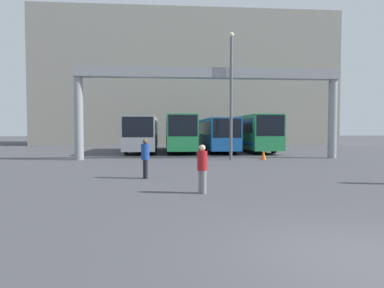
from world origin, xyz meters
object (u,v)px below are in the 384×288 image
at_px(bus_slot_0, 142,132).
at_px(pedestrian_near_right, 145,157).
at_px(bus_slot_2, 217,133).
at_px(traffic_cone, 263,155).
at_px(pedestrian_mid_left, 202,168).
at_px(bus_slot_3, 252,131).
at_px(lamp_post, 231,91).
at_px(bus_slot_1, 179,131).

relative_size(bus_slot_0, pedestrian_near_right, 6.04).
bearing_deg(bus_slot_2, traffic_cone, -76.98).
height_order(pedestrian_mid_left, pedestrian_near_right, pedestrian_near_right).
xyz_separation_m(bus_slot_3, pedestrian_mid_left, (-7.07, -20.77, -1.06)).
height_order(bus_slot_2, bus_slot_3, bus_slot_3).
bearing_deg(lamp_post, pedestrian_near_right, -122.03).
distance_m(bus_slot_1, pedestrian_near_right, 17.94).
distance_m(bus_slot_3, lamp_post, 9.81).
relative_size(bus_slot_1, pedestrian_mid_left, 7.74).
bearing_deg(bus_slot_0, lamp_post, -50.97).
distance_m(bus_slot_0, lamp_post, 10.84).
bearing_deg(bus_slot_0, bus_slot_1, 17.18).
bearing_deg(bus_slot_1, bus_slot_2, -16.11).
bearing_deg(bus_slot_2, bus_slot_1, 163.89).
bearing_deg(pedestrian_near_right, traffic_cone, -49.62).
height_order(bus_slot_3, pedestrian_near_right, bus_slot_3).
relative_size(pedestrian_mid_left, pedestrian_near_right, 0.94).
xyz_separation_m(bus_slot_0, pedestrian_near_right, (1.20, -16.71, -0.92)).
distance_m(pedestrian_mid_left, pedestrian_near_right, 4.10).
bearing_deg(pedestrian_mid_left, pedestrian_near_right, 178.03).
distance_m(pedestrian_mid_left, traffic_cone, 13.19).
distance_m(bus_slot_0, pedestrian_near_right, 16.78).
xyz_separation_m(bus_slot_1, bus_slot_2, (3.44, -0.99, -0.16)).
relative_size(bus_slot_0, pedestrian_mid_left, 6.40).
bearing_deg(bus_slot_3, pedestrian_near_right, -117.88).
bearing_deg(bus_slot_3, bus_slot_0, -177.17).
xyz_separation_m(bus_slot_2, traffic_cone, (1.94, -8.38, -1.41)).
relative_size(bus_slot_1, pedestrian_near_right, 7.30).
relative_size(bus_slot_0, lamp_post, 1.17).
xyz_separation_m(pedestrian_near_right, traffic_cone, (7.61, 8.39, -0.57)).
relative_size(bus_slot_3, traffic_cone, 17.03).
bearing_deg(bus_slot_3, lamp_post, -113.41).
height_order(bus_slot_2, lamp_post, lamp_post).
distance_m(bus_slot_3, traffic_cone, 9.09).
height_order(bus_slot_0, traffic_cone, bus_slot_0).
distance_m(bus_slot_2, traffic_cone, 8.72).
distance_m(bus_slot_0, traffic_cone, 12.21).
height_order(bus_slot_2, pedestrian_near_right, bus_slot_2).
bearing_deg(traffic_cone, bus_slot_1, 119.83).
relative_size(bus_slot_3, pedestrian_near_right, 6.64).
distance_m(bus_slot_3, pedestrian_near_right, 19.51).
height_order(bus_slot_1, traffic_cone, bus_slot_1).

